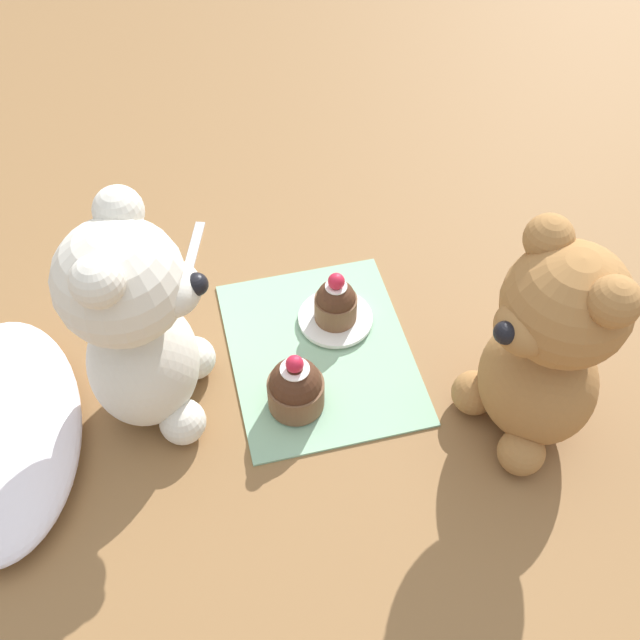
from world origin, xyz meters
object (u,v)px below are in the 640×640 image
saucer_plate (335,318)px  teddy_bear_cream (137,326)px  teddy_bear_tan (546,350)px  teaspoon (193,251)px  cupcake_near_cream_bear (296,387)px  cupcake_near_tan_bear (336,302)px

saucer_plate → teddy_bear_cream: bearing=105.8°
teddy_bear_tan → teaspoon: (0.32, 0.29, -0.12)m
cupcake_near_cream_bear → cupcake_near_tan_bear: bearing=-34.3°
cupcake_near_cream_bear → teddy_bear_cream: bearing=73.7°
cupcake_near_cream_bear → cupcake_near_tan_bear: (0.10, -0.07, 0.00)m
saucer_plate → cupcake_near_tan_bear: (-0.00, 0.00, 0.03)m
cupcake_near_cream_bear → cupcake_near_tan_bear: cupcake_near_cream_bear is taller
teddy_bear_cream → cupcake_near_cream_bear: size_ratio=3.27×
teaspoon → cupcake_near_tan_bear: bearing=61.9°
teddy_bear_cream → teaspoon: size_ratio=2.38×
saucer_plate → teaspoon: (0.15, 0.14, -0.01)m
cupcake_near_tan_bear → teaspoon: cupcake_near_tan_bear is taller
teddy_bear_tan → saucer_plate: teddy_bear_tan is taller
cupcake_near_tan_bear → teddy_bear_tan: bearing=-138.3°
teddy_bear_cream → cupcake_near_cream_bear: teddy_bear_cream is taller
cupcake_near_cream_bear → cupcake_near_tan_bear: size_ratio=1.12×
saucer_plate → teaspoon: bearing=43.5°
saucer_plate → teaspoon: saucer_plate is taller
teddy_bear_cream → cupcake_near_tan_bear: size_ratio=3.67×
teddy_bear_tan → cupcake_near_cream_bear: (0.07, 0.22, -0.09)m
saucer_plate → teddy_bear_tan: bearing=-138.3°
cupcake_near_cream_bear → cupcake_near_tan_bear: 0.12m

